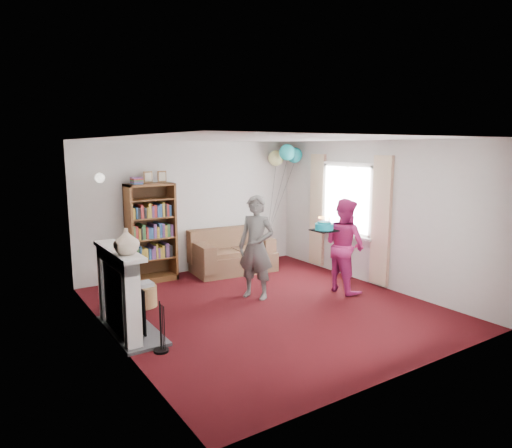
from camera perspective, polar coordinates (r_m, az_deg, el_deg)
ground at (r=7.00m, az=1.28°, el=-10.34°), size 5.00×5.00×0.00m
wall_back at (r=8.84m, az=-7.93°, el=2.13°), size 4.50×0.02×2.50m
wall_left at (r=5.73m, az=-17.67°, el=-2.29°), size 0.02×5.00×2.50m
wall_right at (r=8.16m, az=14.53°, el=1.29°), size 0.02×5.00×2.50m
ceiling at (r=6.58m, az=1.36°, el=10.64°), size 4.50×5.00×0.01m
fireplace at (r=6.14m, az=-16.25°, el=-8.57°), size 0.55×1.80×1.12m
window_bay at (r=8.53m, az=11.30°, el=1.45°), size 0.14×2.02×2.20m
wall_sconce at (r=8.05m, az=-18.97°, el=5.49°), size 0.16×0.23×0.16m
bookcase at (r=8.35m, az=-13.06°, el=-1.13°), size 0.83×0.42×1.97m
sofa at (r=8.89m, az=-3.04°, el=-3.89°), size 1.55×0.82×0.82m
wicker_basket at (r=7.19m, az=-13.94°, el=-8.66°), size 0.41×0.41×0.37m
person_striped at (r=7.20m, az=0.02°, el=-2.92°), size 0.64×0.72×1.65m
person_magenta at (r=7.69m, az=11.01°, el=-2.63°), size 0.59×0.76×1.56m
birthday_cake at (r=7.33m, az=8.52°, el=-0.34°), size 0.35×0.35×0.22m
balloons at (r=9.38m, az=3.74°, el=8.57°), size 1.03×0.70×1.80m
mantel_vase at (r=5.62m, az=-15.90°, el=-2.09°), size 0.33×0.33×0.32m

